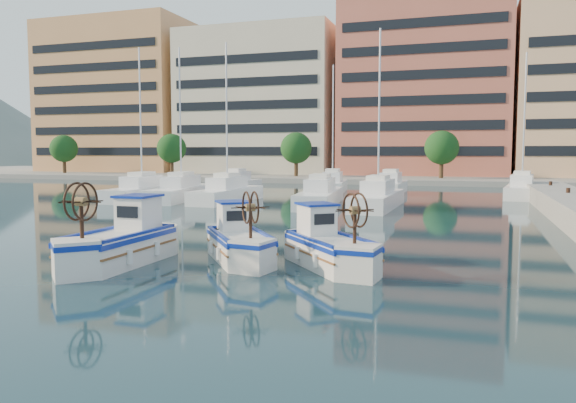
% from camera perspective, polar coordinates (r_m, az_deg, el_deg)
% --- Properties ---
extents(ground, '(300.00, 300.00, 0.00)m').
position_cam_1_polar(ground, '(17.36, -7.75, -7.08)').
color(ground, '#193643').
rests_on(ground, ground).
extents(waterfront, '(180.00, 40.00, 25.60)m').
position_cam_1_polar(waterfront, '(80.67, 19.65, 10.03)').
color(waterfront, gray).
rests_on(waterfront, ground).
extents(yacht_marina, '(37.47, 22.32, 11.50)m').
position_cam_1_polar(yacht_marina, '(44.07, 4.43, 0.96)').
color(yacht_marina, white).
rests_on(yacht_marina, ground).
extents(fishing_boat_a, '(1.81, 4.44, 2.77)m').
position_cam_1_polar(fishing_boat_a, '(19.03, -16.60, -3.84)').
color(fishing_boat_a, silver).
rests_on(fishing_boat_a, ground).
extents(fishing_boat_b, '(3.48, 3.97, 2.45)m').
position_cam_1_polar(fishing_boat_b, '(18.96, -5.01, -3.95)').
color(fishing_boat_b, silver).
rests_on(fishing_boat_b, ground).
extents(fishing_boat_c, '(3.67, 3.95, 2.48)m').
position_cam_1_polar(fishing_boat_c, '(17.83, 4.17, -4.49)').
color(fishing_boat_c, silver).
rests_on(fishing_boat_c, ground).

